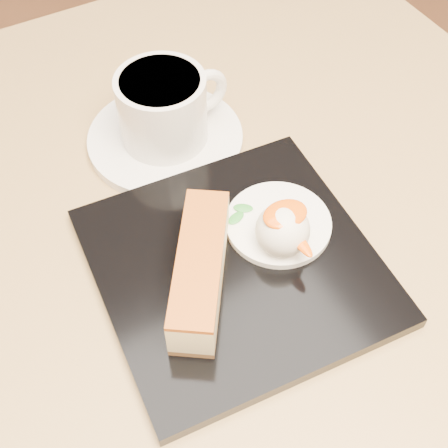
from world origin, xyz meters
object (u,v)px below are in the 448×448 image
table (202,346)px  cheesecake (200,270)px  ice_cream_scoop (283,230)px  saucer (165,139)px  coffee_cup (164,107)px  dessert_plate (236,266)px

table → cheesecake: 0.19m
table → ice_cream_scoop: size_ratio=18.00×
table → saucer: (0.04, 0.14, 0.16)m
table → saucer: saucer is taller
saucer → coffee_cup: coffee_cup is taller
table → ice_cream_scoop: 0.20m
dessert_plate → cheesecake: bearing=-171.9°
saucer → coffee_cup: (0.00, 0.00, 0.04)m
table → cheesecake: size_ratio=6.45×
ice_cream_scoop → saucer: bearing=98.7°
cheesecake → saucer: cheesecake is taller
coffee_cup → ice_cream_scoop: bearing=-84.5°
cheesecake → table: bearing=13.4°
saucer → coffee_cup: 0.04m
dessert_plate → ice_cream_scoop: size_ratio=4.95×
dessert_plate → ice_cream_scoop: 0.05m
table → dessert_plate: 0.16m
table → ice_cream_scoop: ice_cream_scoop is taller
dessert_plate → saucer: (0.01, 0.16, -0.00)m
cheesecake → ice_cream_scoop: size_ratio=2.79×
table → saucer: size_ratio=5.33×
table → coffee_cup: (0.04, 0.14, 0.20)m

